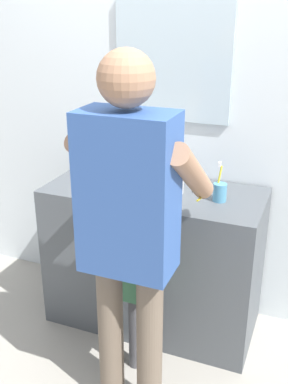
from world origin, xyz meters
name	(u,v)px	position (x,y,z in m)	size (l,w,h in m)	color
ground_plane	(134,349)	(0.00, 0.00, 0.00)	(14.00, 14.00, 0.00)	#9E998E
back_wall	(175,88)	(0.00, 0.62, 1.35)	(4.40, 0.10, 2.70)	silver
vanity_cabinet	(154,257)	(0.00, 0.30, 0.43)	(1.20, 0.54, 0.85)	#4C5156
sink_basin	(153,181)	(0.00, 0.28, 0.91)	(0.33, 0.33, 0.11)	silver
faucet	(166,165)	(0.00, 0.48, 0.93)	(0.18, 0.14, 0.18)	#B7BABF
toothbrush_cup	(220,192)	(0.37, 0.28, 0.90)	(0.07, 0.07, 0.21)	#4C8EB2
soap_bottle	(99,168)	(-0.36, 0.34, 0.92)	(0.06, 0.06, 0.16)	#66B2D1
child_toddler	(125,271)	(0.00, -0.10, 0.57)	(0.29, 0.29, 0.95)	#47474C
adult_parent	(130,217)	(0.14, -0.34, 0.99)	(0.51, 0.54, 1.65)	#6B5B4C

